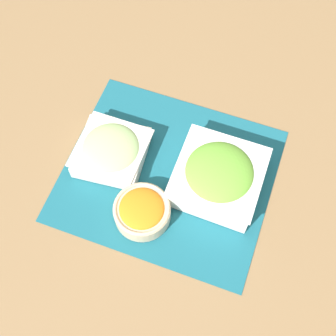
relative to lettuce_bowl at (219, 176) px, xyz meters
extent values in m
plane|color=olive|center=(-0.11, -0.02, -0.04)|extent=(3.00, 3.00, 0.00)
cube|color=#195B6B|center=(-0.11, -0.02, -0.04)|extent=(0.44, 0.39, 0.00)
cube|color=white|center=(0.00, 0.00, -0.01)|extent=(0.18, 0.18, 0.05)
cube|color=white|center=(0.00, 0.00, 0.02)|extent=(0.18, 0.18, 0.00)
ellipsoid|color=#6BAD38|center=(0.00, 0.00, 0.02)|extent=(0.14, 0.14, 0.05)
cube|color=silver|center=(-0.24, -0.02, -0.02)|extent=(0.16, 0.16, 0.04)
cube|color=silver|center=(-0.24, -0.02, 0.00)|extent=(0.15, 0.15, 0.00)
ellipsoid|color=#A8CC7F|center=(-0.24, -0.02, 0.00)|extent=(0.13, 0.13, 0.04)
cylinder|color=#C6B28E|center=(-0.12, -0.12, -0.02)|extent=(0.12, 0.12, 0.04)
torus|color=#C6B28E|center=(-0.12, -0.12, 0.00)|extent=(0.11, 0.11, 0.01)
ellipsoid|color=orange|center=(-0.12, -0.12, 0.00)|extent=(0.09, 0.09, 0.02)
camera|label=1|loc=(0.05, -0.44, 0.88)|focal=50.00mm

